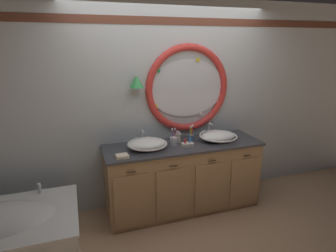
{
  "coord_description": "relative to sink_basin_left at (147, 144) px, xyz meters",
  "views": [
    {
      "loc": [
        -1.17,
        -2.83,
        2.07
      ],
      "look_at": [
        -0.12,
        0.25,
        1.12
      ],
      "focal_mm": 30.55,
      "sensor_mm": 36.0,
      "label": 1
    }
  ],
  "objects": [
    {
      "name": "faucet_set_right",
      "position": [
        0.93,
        0.25,
        0.0
      ],
      "size": [
        0.23,
        0.11,
        0.18
      ],
      "color": "silver",
      "rests_on": "vanity_counter"
    },
    {
      "name": "sink_basin_left",
      "position": [
        0.0,
        0.0,
        0.0
      ],
      "size": [
        0.47,
        0.47,
        0.13
      ],
      "color": "white",
      "rests_on": "vanity_counter"
    },
    {
      "name": "toothbrush_holder_left",
      "position": [
        0.34,
        0.03,
        -0.01
      ],
      "size": [
        0.09,
        0.09,
        0.22
      ],
      "color": "silver",
      "rests_on": "vanity_counter"
    },
    {
      "name": "ground_plane",
      "position": [
        0.39,
        -0.22,
        -0.94
      ],
      "size": [
        14.0,
        14.0,
        0.0
      ],
      "primitive_type": "plane",
      "color": "tan"
    },
    {
      "name": "soap_dispenser",
      "position": [
        0.43,
        0.12,
        -0.0
      ],
      "size": [
        0.06,
        0.07,
        0.14
      ],
      "color": "#EFE5C6",
      "rests_on": "vanity_counter"
    },
    {
      "name": "folded_hand_towel",
      "position": [
        -0.33,
        -0.17,
        -0.05
      ],
      "size": [
        0.14,
        0.13,
        0.04
      ],
      "color": "beige",
      "rests_on": "vanity_counter"
    },
    {
      "name": "toiletry_basket",
      "position": [
        0.48,
        -0.07,
        -0.04
      ],
      "size": [
        0.14,
        0.08,
        0.11
      ],
      "color": "beige",
      "rests_on": "vanity_counter"
    },
    {
      "name": "back_wall_assembly",
      "position": [
        0.41,
        0.36,
        0.38
      ],
      "size": [
        6.4,
        0.26,
        2.6
      ],
      "color": "silver",
      "rests_on": "ground_plane"
    },
    {
      "name": "sink_basin_right",
      "position": [
        0.93,
        0.0,
        -0.0
      ],
      "size": [
        0.48,
        0.48,
        0.12
      ],
      "color": "white",
      "rests_on": "vanity_counter"
    },
    {
      "name": "faucet_set_left",
      "position": [
        -0.0,
        0.25,
        -0.0
      ],
      "size": [
        0.2,
        0.11,
        0.16
      ],
      "color": "silver",
      "rests_on": "vanity_counter"
    },
    {
      "name": "toothbrush_holder_right",
      "position": [
        0.6,
        0.09,
        -0.01
      ],
      "size": [
        0.08,
        0.08,
        0.22
      ],
      "color": "slate",
      "rests_on": "vanity_counter"
    },
    {
      "name": "vanity_counter",
      "position": [
        0.46,
        0.03,
        -0.5
      ],
      "size": [
        1.96,
        0.64,
        0.87
      ],
      "color": "tan",
      "rests_on": "ground_plane"
    }
  ]
}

